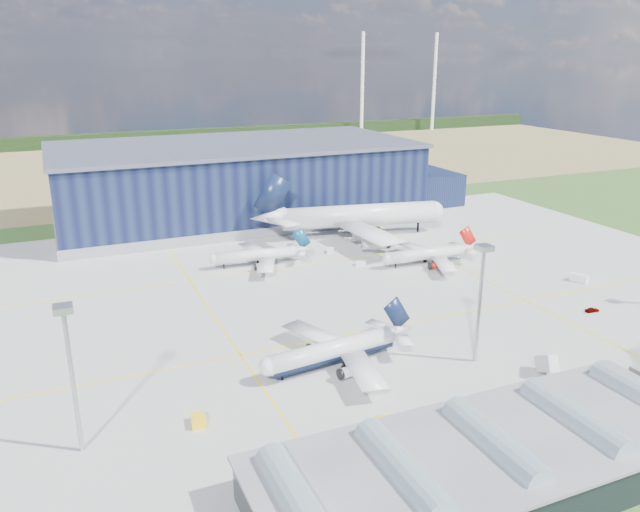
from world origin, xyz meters
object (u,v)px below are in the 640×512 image
at_px(airliner_navy, 332,340).
at_px(gse_van_b, 579,278).
at_px(gse_tug_b, 198,421).
at_px(airliner_regional, 256,249).
at_px(airliner_red, 426,248).
at_px(hangar, 243,184).
at_px(gse_tug_a, 385,426).
at_px(airstair, 546,368).
at_px(airliner_widebody, 360,204).
at_px(light_mast_west, 69,356).
at_px(gse_cart_b, 361,264).
at_px(car_a, 592,310).
at_px(gse_cart_a, 330,251).
at_px(gse_van_a, 377,335).
at_px(light_mast_center, 481,285).

height_order(airliner_navy, gse_van_b, airliner_navy).
bearing_deg(gse_van_b, gse_tug_b, 169.50).
bearing_deg(airliner_regional, airliner_red, 163.45).
bearing_deg(airliner_navy, gse_tug_b, 12.00).
relative_size(hangar, airliner_regional, 5.00).
relative_size(gse_tug_a, gse_van_b, 0.87).
relative_size(airliner_navy, gse_tug_b, 10.23).
bearing_deg(airstair, airliner_widebody, 96.52).
xyz_separation_m(airliner_regional, gse_van_b, (71.45, -44.87, -3.73)).
height_order(light_mast_west, airliner_widebody, light_mast_west).
bearing_deg(gse_cart_b, airliner_regional, 90.94).
bearing_deg(gse_van_b, hangar, 96.14).
bearing_deg(airliner_widebody, airliner_regional, -147.89).
xyz_separation_m(airliner_navy, car_a, (64.37, -0.01, -4.83)).
relative_size(light_mast_west, airliner_red, 0.78).
height_order(airliner_red, airliner_regional, airliner_red).
bearing_deg(gse_cart_a, airliner_navy, -89.27).
bearing_deg(gse_tug_a, light_mast_west, 175.00).
xyz_separation_m(airliner_regional, gse_van_a, (7.56, -54.74, -3.43)).
distance_m(gse_cart_b, airstair, 68.27).
bearing_deg(gse_tug_b, car_a, 12.64).
bearing_deg(gse_van_a, gse_cart_b, -34.30).
bearing_deg(gse_cart_b, light_mast_west, 151.99).
distance_m(hangar, gse_tug_a, 139.81).
xyz_separation_m(light_mast_west, gse_cart_a, (72.94, 72.46, -14.79)).
distance_m(light_mast_west, airliner_red, 106.61).
relative_size(airliner_red, gse_tug_a, 7.77).
relative_size(gse_tug_b, gse_cart_a, 1.09).
distance_m(airliner_red, gse_tug_b, 91.67).
relative_size(airliner_red, gse_cart_a, 9.96).
bearing_deg(airliner_navy, gse_cart_a, -120.38).
bearing_deg(car_a, gse_van_b, -30.63).
bearing_deg(airstair, gse_cart_a, 106.57).
bearing_deg(gse_cart_a, airliner_regional, -148.56).
xyz_separation_m(gse_van_b, car_a, (-12.28, -16.14, -0.44)).
relative_size(light_mast_west, airliner_widebody, 0.36).
relative_size(airliner_navy, gse_cart_a, 11.18).
bearing_deg(gse_van_a, airliner_widebody, -35.49).
xyz_separation_m(gse_tug_b, car_a, (91.53, 8.92, -0.14)).
height_order(airliner_navy, gse_tug_b, airliner_navy).
relative_size(airliner_widebody, gse_van_b, 14.46).
height_order(light_mast_center, gse_cart_b, light_mast_center).
bearing_deg(gse_tug_a, airliner_navy, 99.08).
xyz_separation_m(light_mast_center, airliner_regional, (-20.46, 69.79, -10.70)).
height_order(airliner_regional, gse_cart_a, airliner_regional).
height_order(airliner_widebody, gse_van_b, airliner_widebody).
relative_size(hangar, gse_tug_a, 38.20).
xyz_separation_m(airliner_regional, gse_cart_a, (23.40, 2.67, -4.09)).
distance_m(airstair, car_a, 35.61).
height_order(light_mast_center, gse_van_a, light_mast_center).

